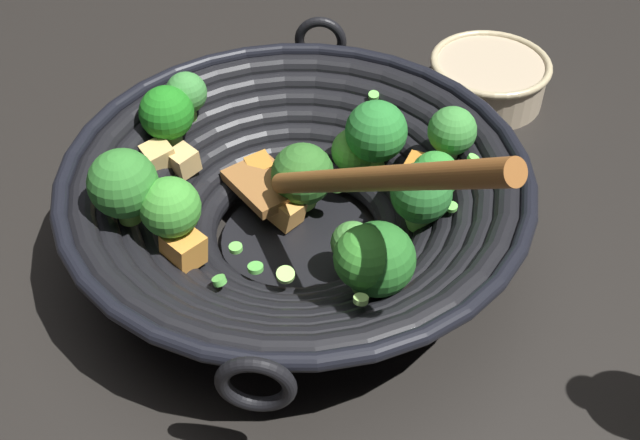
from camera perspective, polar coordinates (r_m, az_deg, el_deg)
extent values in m
plane|color=black|center=(0.71, -1.64, -1.89)|extent=(4.00, 4.00, 0.00)
cylinder|color=black|center=(0.71, -1.65, -1.61)|extent=(0.14, 0.14, 0.01)
torus|color=black|center=(0.70, -1.67, -0.76)|extent=(0.19, 0.19, 0.02)
torus|color=black|center=(0.69, -1.69, -0.19)|extent=(0.22, 0.22, 0.02)
torus|color=black|center=(0.68, -1.70, 0.39)|extent=(0.26, 0.26, 0.02)
torus|color=black|center=(0.68, -1.72, 0.98)|extent=(0.29, 0.29, 0.02)
torus|color=black|center=(0.67, -1.74, 1.58)|extent=(0.32, 0.32, 0.02)
torus|color=black|center=(0.66, -1.76, 2.20)|extent=(0.35, 0.35, 0.02)
torus|color=black|center=(0.66, -1.77, 2.83)|extent=(0.38, 0.38, 0.02)
torus|color=black|center=(0.65, -1.79, 3.47)|extent=(0.40, 0.40, 0.01)
torus|color=black|center=(0.82, 0.04, 12.96)|extent=(0.04, 0.05, 0.05)
torus|color=black|center=(0.51, -4.73, -11.93)|extent=(0.04, 0.05, 0.05)
cylinder|color=#59A44D|center=(0.74, 2.44, 3.44)|extent=(0.03, 0.03, 0.02)
sphere|color=#54A03B|center=(0.72, 2.50, 5.08)|extent=(0.04, 0.04, 0.04)
cylinder|color=#67A44B|center=(0.74, -10.86, 5.91)|extent=(0.03, 0.03, 0.02)
sphere|color=#1D771B|center=(0.72, -11.16, 7.68)|extent=(0.05, 0.05, 0.05)
cylinder|color=#85BB4E|center=(0.73, -1.25, 1.55)|extent=(0.03, 0.03, 0.02)
sphere|color=#2F6726|center=(0.71, -1.28, 3.37)|extent=(0.06, 0.06, 0.06)
cylinder|color=#83C347|center=(0.61, 4.08, -4.91)|extent=(0.03, 0.03, 0.02)
sphere|color=#266B26|center=(0.58, 4.24, -2.89)|extent=(0.06, 0.06, 0.06)
cylinder|color=#76B34B|center=(0.73, 4.00, 4.31)|extent=(0.03, 0.02, 0.02)
sphere|color=#287930|center=(0.70, 4.13, 6.48)|extent=(0.06, 0.06, 0.06)
cylinder|color=#6D9E4C|center=(0.70, 9.42, 4.94)|extent=(0.02, 0.02, 0.01)
sphere|color=#3D8B39|center=(0.69, 9.65, 6.45)|extent=(0.04, 0.04, 0.04)
cylinder|color=#5FA345|center=(0.59, 2.99, -4.75)|extent=(0.03, 0.03, 0.02)
sphere|color=#398F2E|center=(0.57, 3.09, -2.89)|extent=(0.05, 0.05, 0.05)
cylinder|color=#6CAA3B|center=(0.65, -13.75, 0.56)|extent=(0.03, 0.03, 0.01)
sphere|color=#30772B|center=(0.63, -14.22, 2.61)|extent=(0.06, 0.06, 0.06)
cylinder|color=#5C9A4A|center=(0.66, 2.34, -2.97)|extent=(0.02, 0.02, 0.01)
sphere|color=#4A933C|center=(0.65, 2.40, -1.69)|extent=(0.04, 0.04, 0.04)
cylinder|color=#79B857|center=(0.67, 7.21, 0.16)|extent=(0.03, 0.03, 0.02)
sphere|color=#266A2B|center=(0.65, 7.43, 1.98)|extent=(0.05, 0.05, 0.05)
cylinder|color=#609637|center=(0.64, -10.62, -0.95)|extent=(0.03, 0.03, 0.03)
sphere|color=green|center=(0.62, -10.99, 1.08)|extent=(0.05, 0.05, 0.05)
cylinder|color=#70B34C|center=(0.75, -9.53, 7.62)|extent=(0.02, 0.02, 0.02)
sphere|color=#3C833B|center=(0.74, -9.76, 9.16)|extent=(0.04, 0.04, 0.04)
cylinder|color=#6DB44F|center=(0.68, 8.17, 1.51)|extent=(0.02, 0.02, 0.02)
sphere|color=#318B31|center=(0.66, 8.40, 3.24)|extent=(0.04, 0.04, 0.04)
cube|color=orange|center=(0.63, -9.95, -2.11)|extent=(0.04, 0.04, 0.03)
cube|color=tan|center=(0.72, -9.96, 4.27)|extent=(0.03, 0.03, 0.02)
cube|color=#C07226|center=(0.69, 7.45, 3.20)|extent=(0.04, 0.04, 0.03)
cube|color=#DF9847|center=(0.71, -2.24, 0.74)|extent=(0.04, 0.03, 0.03)
cube|color=#BD7A2A|center=(0.74, -4.62, 3.69)|extent=(0.03, 0.03, 0.03)
cube|color=#DBB56B|center=(0.72, -11.69, 4.55)|extent=(0.03, 0.03, 0.03)
cube|color=#BC752D|center=(0.62, 4.85, -4.16)|extent=(0.03, 0.03, 0.03)
cylinder|color=#56B247|center=(0.61, -7.37, -4.42)|extent=(0.01, 0.01, 0.01)
cylinder|color=#56B247|center=(0.64, -4.74, -3.50)|extent=(0.02, 0.02, 0.01)
cylinder|color=#6BC651|center=(0.70, 1.23, 2.45)|extent=(0.02, 0.02, 0.00)
cylinder|color=#6BC651|center=(0.76, 3.94, 9.06)|extent=(0.01, 0.01, 0.01)
cylinder|color=#6BC651|center=(0.66, 11.15, 4.42)|extent=(0.01, 0.01, 0.01)
cylinder|color=#99D166|center=(0.62, -2.54, -4.01)|extent=(0.02, 0.02, 0.01)
cylinder|color=#6BC651|center=(0.66, -6.19, -2.04)|extent=(0.02, 0.02, 0.00)
cylinder|color=#99D166|center=(0.56, 3.00, -5.83)|extent=(0.02, 0.02, 0.01)
cylinder|color=#6BC651|center=(0.69, -3.67, 1.35)|extent=(0.02, 0.02, 0.00)
cylinder|color=#6BC651|center=(0.66, 9.59, 0.95)|extent=(0.01, 0.01, 0.00)
cube|color=brown|center=(0.72, -4.14, 2.64)|extent=(0.08, 0.06, 0.01)
cylinder|color=#965827|center=(0.56, 3.77, 3.01)|extent=(0.25, 0.06, 0.19)
cylinder|color=tan|center=(0.90, 12.18, 9.89)|extent=(0.12, 0.12, 0.05)
torus|color=tan|center=(0.88, 12.40, 11.14)|extent=(0.13, 0.13, 0.01)
cylinder|color=#56B247|center=(0.91, 12.27, 10.70)|extent=(0.02, 0.02, 0.01)
cylinder|color=#56B247|center=(0.90, 13.52, 9.95)|extent=(0.02, 0.02, 0.01)
cylinder|color=#6BC651|center=(0.88, 13.42, 9.27)|extent=(0.02, 0.02, 0.01)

